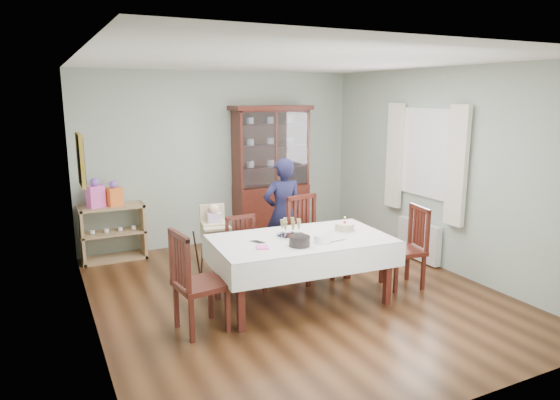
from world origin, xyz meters
TOP-DOWN VIEW (x-y plane):
  - floor at (0.00, 0.00)m, footprint 5.00×5.00m
  - room_shell at (0.00, 0.53)m, footprint 5.00×5.00m
  - dining_table at (-0.05, -0.24)m, footprint 2.07×1.27m
  - china_cabinet at (0.75, 2.26)m, footprint 1.30×0.48m
  - sideboard at (-1.75, 2.28)m, footprint 0.90×0.38m
  - picture_frame at (-2.22, 0.80)m, footprint 0.04×0.48m
  - window at (2.22, 0.30)m, footprint 0.04×1.02m
  - curtain_left at (2.16, -0.32)m, footprint 0.07×0.30m
  - curtain_right at (2.16, 0.92)m, footprint 0.07×0.30m
  - radiator at (2.16, 0.30)m, footprint 0.10×0.80m
  - chair_far_left at (-0.48, 0.37)m, footprint 0.40×0.40m
  - chair_far_right at (0.42, 0.37)m, footprint 0.55×0.55m
  - chair_end_left at (-1.31, -0.42)m, footprint 0.53×0.53m
  - chair_end_right at (1.32, -0.38)m, footprint 0.52×0.52m
  - woman at (0.29, 0.92)m, footprint 0.58×0.40m
  - high_chair at (-0.67, 0.97)m, footprint 0.49×0.49m
  - champagne_tray at (-0.12, -0.12)m, footprint 0.33×0.33m
  - birthday_cake at (0.55, -0.21)m, footprint 0.26×0.26m
  - plate_stack_dark at (-0.21, -0.49)m, footprint 0.23×0.23m
  - plate_stack_white at (0.08, -0.48)m, footprint 0.22×0.22m
  - napkin_stack at (-0.60, -0.39)m, footprint 0.16×0.16m
  - cutlery at (-0.60, -0.17)m, footprint 0.16×0.18m
  - cake_knife at (0.24, -0.52)m, footprint 0.25×0.04m
  - gift_bag_pink at (-1.95, 2.26)m, footprint 0.26×0.22m
  - gift_bag_orange at (-1.70, 2.26)m, footprint 0.23×0.20m

SIDE VIEW (x-z plane):
  - floor at x=0.00m, z-range 0.00..0.00m
  - chair_far_left at x=-0.48m, z-range -0.18..0.72m
  - chair_end_right at x=1.32m, z-range -0.20..0.80m
  - radiator at x=2.16m, z-range 0.02..0.57m
  - chair_end_left at x=-1.31m, z-range -0.21..0.84m
  - chair_far_right at x=0.42m, z-range -0.22..0.85m
  - high_chair at x=-0.67m, z-range -0.11..0.87m
  - dining_table at x=-0.05m, z-range 0.00..0.76m
  - sideboard at x=-1.75m, z-range 0.00..0.80m
  - woman at x=0.29m, z-range 0.00..1.52m
  - cake_knife at x=0.24m, z-range 0.76..0.77m
  - cutlery at x=-0.60m, z-range 0.76..0.77m
  - napkin_stack at x=-0.60m, z-range 0.76..0.78m
  - plate_stack_white at x=0.08m, z-range 0.76..0.84m
  - birthday_cake at x=0.55m, z-range 0.72..0.90m
  - plate_stack_dark at x=-0.21m, z-range 0.76..0.87m
  - champagne_tray at x=-0.12m, z-range 0.72..0.92m
  - gift_bag_orange at x=-1.70m, z-range 0.78..1.14m
  - gift_bag_pink at x=-1.95m, z-range 0.78..1.19m
  - china_cabinet at x=0.75m, z-range 0.04..2.21m
  - curtain_left at x=2.16m, z-range 0.67..2.23m
  - curtain_right at x=2.16m, z-range 0.67..2.23m
  - window at x=2.22m, z-range 0.94..2.16m
  - picture_frame at x=-2.22m, z-range 1.36..1.94m
  - room_shell at x=0.00m, z-range -0.80..4.20m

